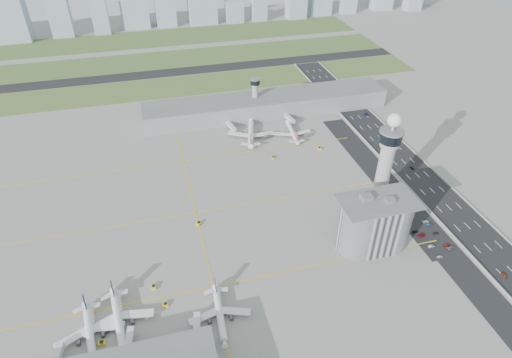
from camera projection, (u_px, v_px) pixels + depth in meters
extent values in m
plane|color=#9A9890|center=(271.00, 234.00, 249.83)|extent=(1000.00, 1000.00, 0.00)
cube|color=#48622E|center=(187.00, 85.00, 421.56)|extent=(480.00, 50.00, 0.08)
cube|color=#4C6E34|center=(178.00, 59.00, 480.20)|extent=(480.00, 60.00, 0.08)
cube|color=#49642F|center=(171.00, 37.00, 542.76)|extent=(480.00, 70.00, 0.08)
cube|color=black|center=(182.00, 71.00, 450.48)|extent=(480.00, 22.00, 0.10)
cube|color=black|center=(443.00, 202.00, 273.89)|extent=(28.00, 500.00, 0.10)
cube|color=#9E9E99|center=(424.00, 204.00, 270.63)|extent=(0.60, 500.00, 1.20)
cube|color=#9E9E99|center=(462.00, 197.00, 276.49)|extent=(0.60, 500.00, 1.20)
cube|color=black|center=(417.00, 218.00, 260.84)|extent=(18.00, 260.00, 0.08)
cube|color=black|center=(426.00, 232.00, 251.03)|extent=(20.00, 44.00, 0.10)
cube|color=yellow|center=(213.00, 287.00, 217.99)|extent=(260.00, 0.60, 0.01)
cube|color=yellow|center=(196.00, 213.00, 264.91)|extent=(260.00, 0.60, 0.01)
cube|color=yellow|center=(184.00, 161.00, 311.83)|extent=(260.00, 0.60, 0.01)
cube|color=yellow|center=(196.00, 213.00, 264.91)|extent=(0.60, 260.00, 0.01)
cylinder|color=#ADAAA5|center=(383.00, 174.00, 257.07)|extent=(8.40, 8.40, 48.00)
cylinder|color=#ADAAA5|center=(390.00, 143.00, 244.16)|extent=(11.00, 11.00, 4.00)
cylinder|color=black|center=(391.00, 137.00, 241.81)|extent=(13.00, 13.00, 6.00)
cylinder|color=slate|center=(392.00, 131.00, 239.75)|extent=(14.00, 14.00, 1.00)
cylinder|color=#ADAAA5|center=(393.00, 127.00, 238.29)|extent=(1.60, 1.60, 5.00)
sphere|color=white|center=(395.00, 120.00, 235.64)|extent=(8.00, 8.00, 8.00)
cylinder|color=#ADAAA5|center=(255.00, 98.00, 365.19)|extent=(5.00, 5.00, 28.00)
cylinder|color=black|center=(255.00, 82.00, 356.38)|extent=(8.00, 8.00, 4.00)
cylinder|color=slate|center=(255.00, 79.00, 354.91)|extent=(8.60, 8.60, 0.80)
cube|color=#B2B2B7|center=(374.00, 223.00, 234.71)|extent=(18.00, 24.00, 30.00)
cylinder|color=#B2B2B7|center=(359.00, 226.00, 232.83)|extent=(24.00, 24.00, 30.00)
cylinder|color=#B2B2B7|center=(389.00, 221.00, 236.60)|extent=(24.00, 24.00, 30.00)
cube|color=slate|center=(379.00, 202.00, 225.67)|extent=(42.00, 24.00, 0.80)
cube|color=slate|center=(366.00, 198.00, 225.82)|extent=(6.00, 5.00, 3.00)
cube|color=slate|center=(390.00, 200.00, 224.39)|extent=(5.00, 4.00, 2.40)
cube|color=gray|center=(267.00, 105.00, 369.53)|extent=(210.00, 32.00, 15.00)
cube|color=slate|center=(267.00, 97.00, 364.89)|extent=(210.00, 32.00, 0.80)
imported|color=silver|center=(440.00, 257.00, 234.20)|extent=(3.55, 1.60, 1.18)
imported|color=#939CA9|center=(432.00, 246.00, 240.63)|extent=(4.09, 1.80, 1.31)
imported|color=maroon|center=(422.00, 235.00, 247.89)|extent=(5.04, 2.97, 1.32)
imported|color=black|center=(415.00, 231.00, 250.54)|extent=(4.01, 2.09, 1.11)
imported|color=navy|center=(408.00, 220.00, 258.45)|extent=(3.63, 1.55, 1.22)
imported|color=white|center=(405.00, 216.00, 261.78)|extent=(3.80, 1.72, 1.21)
imported|color=gray|center=(451.00, 248.00, 239.60)|extent=(4.98, 2.91, 1.30)
imported|color=#B11412|center=(447.00, 245.00, 241.34)|extent=(4.01, 1.81, 1.14)
imported|color=#25272B|center=(436.00, 233.00, 249.26)|extent=(3.60, 1.81, 1.18)
imported|color=navy|center=(429.00, 225.00, 255.35)|extent=(3.73, 1.44, 1.21)
imported|color=silver|center=(425.00, 221.00, 257.58)|extent=(4.37, 2.27, 1.18)
imported|color=gray|center=(415.00, 210.00, 266.64)|extent=(3.97, 1.67, 1.14)
imported|color=maroon|center=(504.00, 275.00, 223.34)|extent=(1.60, 3.87, 1.31)
imported|color=black|center=(412.00, 168.00, 303.75)|extent=(1.57, 3.88, 1.25)
imported|color=navy|center=(366.00, 114.00, 370.22)|extent=(2.39, 4.61, 1.24)
imported|color=slate|center=(324.00, 88.00, 414.23)|extent=(1.76, 3.57, 1.17)
cube|color=#9EADC1|center=(10.00, 16.00, 513.95)|extent=(35.81, 28.65, 60.36)
cube|color=#9EADC1|center=(58.00, 9.00, 526.91)|extent=(25.49, 20.39, 66.89)
cube|color=#9EADC1|center=(100.00, 15.00, 541.83)|extent=(20.04, 16.03, 45.20)
cube|color=#9EADC1|center=(133.00, 3.00, 561.04)|extent=(35.76, 28.61, 61.22)
cube|color=#9EADC1|center=(234.00, 12.00, 588.33)|extent=(23.01, 18.41, 27.75)
cube|color=#9EADC1|center=(259.00, 6.00, 592.09)|extent=(20.22, 16.18, 38.97)
cube|color=#9EADC1|center=(296.00, 1.00, 599.45)|extent=(26.14, 20.92, 46.89)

